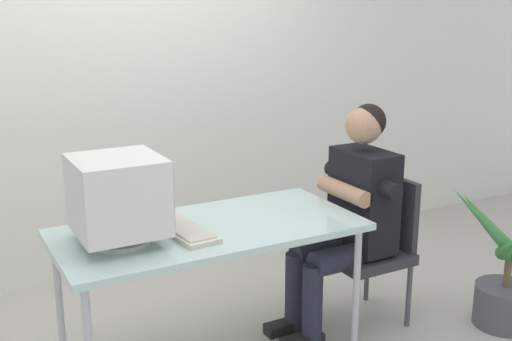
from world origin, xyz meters
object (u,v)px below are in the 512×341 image
Objects in this scene: crt_monitor at (119,196)px; office_chair at (373,242)px; keyboard at (184,229)px; desk at (210,236)px; person_seated at (350,210)px; potted_plant at (507,277)px.

office_chair is at bearing 0.33° from crt_monitor.
keyboard is 0.54× the size of office_chair.
desk is at bearing -179.85° from office_chair.
person_seated reaches higher than office_chair.
keyboard is 1.00m from person_seated.
crt_monitor is 2.24m from potted_plant.
office_chair reaches higher than keyboard.
desk is at bearing 7.56° from keyboard.
potted_plant is (1.79, -0.42, -0.47)m from keyboard.
person_seated is (0.85, 0.00, -0.00)m from desk.
crt_monitor is at bearing -179.26° from desk.
keyboard is at bearing -178.76° from person_seated.
person_seated is (-0.18, 0.00, 0.22)m from office_chair.
crt_monitor is (-0.44, -0.01, 0.27)m from desk.
crt_monitor is 0.36m from keyboard.
desk is 1.76× the size of potted_plant.
person_seated is (0.99, 0.02, -0.07)m from keyboard.
keyboard is 0.36× the size of person_seated.
desk is at bearing -179.82° from person_seated.
potted_plant is at bearing -13.26° from keyboard.
person_seated is at bearing 150.89° from potted_plant.
keyboard is at bearing -172.44° from desk.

